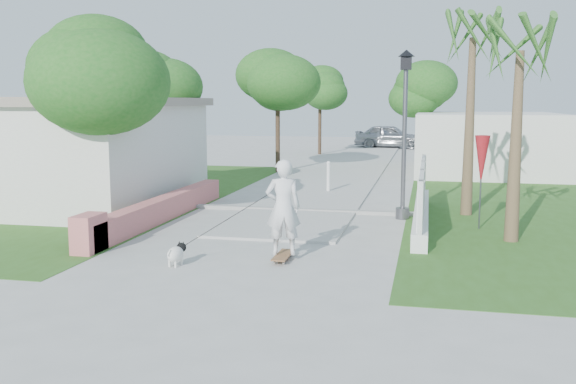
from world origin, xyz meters
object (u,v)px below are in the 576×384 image
(street_lamp, at_px, (405,128))
(skateboarder, at_px, (245,216))
(patio_umbrella, at_px, (482,161))
(dog, at_px, (176,253))
(parked_car, at_px, (390,136))
(bollard, at_px, (328,176))

(street_lamp, height_order, skateboarder, street_lamp)
(patio_umbrella, distance_m, dog, 7.83)
(patio_umbrella, bearing_deg, parked_car, 97.93)
(bollard, height_order, dog, bollard)
(parked_car, bearing_deg, dog, -179.97)
(street_lamp, distance_m, patio_umbrella, 2.27)
(street_lamp, distance_m, bollard, 5.56)
(street_lamp, relative_size, dog, 7.04)
(skateboarder, bearing_deg, bollard, -106.05)
(dog, height_order, parked_car, parked_car)
(bollard, bearing_deg, street_lamp, -59.04)
(skateboarder, xyz_separation_m, parked_car, (0.93, 31.65, -0.10))
(bollard, bearing_deg, patio_umbrella, -50.09)
(dog, bearing_deg, parked_car, 95.60)
(patio_umbrella, bearing_deg, dog, -140.33)
(skateboarder, height_order, parked_car, skateboarder)
(dog, xyz_separation_m, parked_car, (2.11, 32.29, 0.56))
(parked_car, bearing_deg, skateboarder, -177.91)
(skateboarder, bearing_deg, dog, 13.14)
(parked_car, bearing_deg, bollard, -178.29)
(patio_umbrella, height_order, parked_car, patio_umbrella)
(bollard, bearing_deg, parked_car, 87.94)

